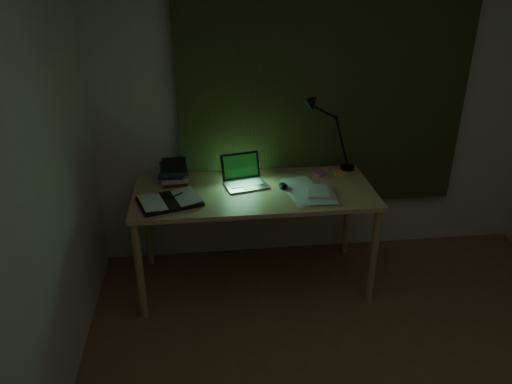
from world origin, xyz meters
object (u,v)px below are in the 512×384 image
at_px(desk, 254,237).
at_px(desk_lamp, 351,133).
at_px(book_stack, 174,172).
at_px(open_textbook, 170,201).
at_px(laptop, 246,173).
at_px(loose_papers, 310,191).

xyz_separation_m(desk, desk_lamp, (0.77, 0.30, 0.69)).
xyz_separation_m(book_stack, desk_lamp, (1.34, 0.08, 0.22)).
xyz_separation_m(desk, open_textbook, (-0.59, -0.14, 0.41)).
distance_m(desk, laptop, 0.50).
xyz_separation_m(open_textbook, loose_papers, (0.98, 0.06, -0.01)).
relative_size(laptop, loose_papers, 0.91).
height_order(book_stack, desk_lamp, desk_lamp).
distance_m(laptop, desk_lamp, 0.87).
distance_m(open_textbook, desk_lamp, 1.45).
distance_m(desk, loose_papers, 0.56).
xyz_separation_m(desk, book_stack, (-0.57, 0.21, 0.47)).
relative_size(desk, laptop, 5.13).
height_order(laptop, loose_papers, laptop).
xyz_separation_m(book_stack, loose_papers, (0.96, -0.29, -0.07)).
bearing_deg(laptop, desk, -66.97).
bearing_deg(laptop, book_stack, 151.18).
bearing_deg(desk, book_stack, 159.36).
bearing_deg(laptop, desk_lamp, 2.50).
xyz_separation_m(laptop, open_textbook, (-0.54, -0.21, -0.09)).
xyz_separation_m(desk, loose_papers, (0.39, -0.08, 0.40)).
relative_size(desk, loose_papers, 4.67).
height_order(desk, laptop, laptop).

